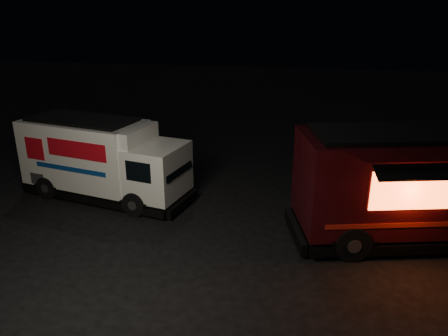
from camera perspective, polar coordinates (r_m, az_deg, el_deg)
ground at (r=12.89m, az=-2.45°, el=-9.93°), size 80.00×80.00×0.00m
white_truck at (r=16.00m, az=-15.28°, el=1.09°), size 6.58×3.45×2.84m
red_truck at (r=13.74m, az=23.79°, el=-2.14°), size 7.49×4.18×3.29m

